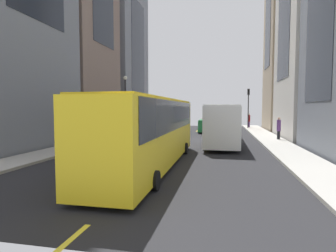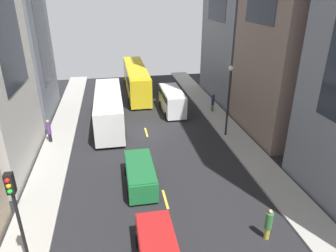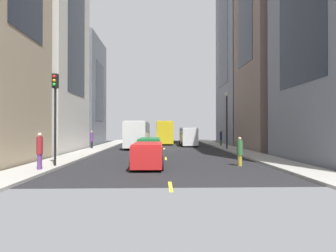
% 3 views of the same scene
% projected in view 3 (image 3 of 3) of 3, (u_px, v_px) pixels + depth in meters
% --- Properties ---
extents(ground_plane, '(42.49, 42.49, 0.00)m').
position_uv_depth(ground_plane, '(164.00, 149.00, 32.32)').
color(ground_plane, black).
extents(sidewalk_west, '(2.55, 44.00, 0.15)m').
position_uv_depth(sidewalk_west, '(99.00, 148.00, 32.10)').
color(sidewalk_west, '#9E9B93').
rests_on(sidewalk_west, ground).
extents(sidewalk_east, '(2.55, 44.00, 0.15)m').
position_uv_depth(sidewalk_east, '(229.00, 148.00, 32.55)').
color(sidewalk_east, '#9E9B93').
rests_on(sidewalk_east, ground).
extents(lane_stripe_0, '(0.16, 2.00, 0.01)m').
position_uv_depth(lane_stripe_0, '(170.00, 187.00, 11.33)').
color(lane_stripe_0, yellow).
rests_on(lane_stripe_0, ground).
extents(lane_stripe_1, '(0.16, 2.00, 0.01)m').
position_uv_depth(lane_stripe_1, '(166.00, 158.00, 21.83)').
color(lane_stripe_1, yellow).
rests_on(lane_stripe_1, ground).
extents(lane_stripe_2, '(0.16, 2.00, 0.01)m').
position_uv_depth(lane_stripe_2, '(164.00, 149.00, 32.32)').
color(lane_stripe_2, yellow).
rests_on(lane_stripe_2, ground).
extents(lane_stripe_3, '(0.16, 2.00, 0.01)m').
position_uv_depth(lane_stripe_3, '(163.00, 144.00, 42.82)').
color(lane_stripe_3, yellow).
rests_on(lane_stripe_3, ground).
extents(lane_stripe_4, '(0.16, 2.00, 0.01)m').
position_uv_depth(lane_stripe_4, '(163.00, 141.00, 53.31)').
color(lane_stripe_4, yellow).
rests_on(lane_stripe_4, ground).
extents(building_west_1, '(7.68, 10.07, 27.13)m').
position_uv_depth(building_west_1, '(41.00, 25.00, 28.26)').
color(building_west_1, beige).
rests_on(building_west_1, ground).
extents(building_west_2, '(6.18, 9.18, 15.76)m').
position_uv_depth(building_west_2, '(79.00, 92.00, 39.06)').
color(building_west_2, slate).
rests_on(building_west_2, ground).
extents(building_east_2, '(8.29, 11.00, 41.29)m').
position_uv_depth(building_east_2, '(249.00, 14.00, 41.80)').
color(building_east_2, slate).
rests_on(building_east_2, ground).
extents(city_bus_white, '(2.80, 11.24, 3.35)m').
position_uv_depth(city_bus_white, '(138.00, 132.00, 34.78)').
color(city_bus_white, silver).
rests_on(city_bus_white, ground).
extents(streetcar_yellow, '(2.70, 13.44, 3.59)m').
position_uv_depth(streetcar_yellow, '(164.00, 131.00, 44.87)').
color(streetcar_yellow, yellow).
rests_on(streetcar_yellow, ground).
extents(delivery_van_white, '(2.25, 5.88, 2.58)m').
position_uv_depth(delivery_van_white, '(188.00, 135.00, 37.30)').
color(delivery_van_white, white).
rests_on(delivery_van_white, ground).
extents(car_red_0, '(2.00, 4.22, 1.56)m').
position_uv_depth(car_red_0, '(148.00, 153.00, 16.85)').
color(car_red_0, red).
rests_on(car_red_0, ground).
extents(car_green_1, '(2.04, 4.74, 1.63)m').
position_uv_depth(car_green_1, '(149.00, 145.00, 23.68)').
color(car_green_1, '#1E7238').
rests_on(car_green_1, ground).
extents(pedestrian_crossing_near, '(0.39, 0.39, 1.93)m').
position_uv_depth(pedestrian_crossing_near, '(240.00, 151.00, 17.58)').
color(pedestrian_crossing_near, gold).
rests_on(pedestrian_crossing_near, ground).
extents(pedestrian_crossing_mid, '(0.35, 0.35, 2.10)m').
position_uv_depth(pedestrian_crossing_mid, '(40.00, 150.00, 15.14)').
color(pedestrian_crossing_mid, '#593372').
rests_on(pedestrian_crossing_mid, ground).
extents(pedestrian_walking_far, '(0.37, 0.37, 2.09)m').
position_uv_depth(pedestrian_walking_far, '(92.00, 139.00, 31.39)').
color(pedestrian_walking_far, black).
rests_on(pedestrian_walking_far, ground).
extents(pedestrian_waiting_curb, '(0.34, 0.34, 2.09)m').
position_uv_depth(pedestrian_waiting_curb, '(221.00, 137.00, 36.51)').
color(pedestrian_waiting_curb, '#336B38').
rests_on(pedestrian_waiting_curb, ground).
extents(traffic_light_near_corner, '(0.32, 0.44, 5.80)m').
position_uv_depth(traffic_light_near_corner, '(55.00, 102.00, 16.65)').
color(traffic_light_near_corner, black).
rests_on(traffic_light_near_corner, ground).
extents(streetlamp_near, '(0.44, 0.44, 6.50)m').
position_uv_depth(streetlamp_near, '(227.00, 114.00, 30.35)').
color(streetlamp_near, black).
rests_on(streetlamp_near, ground).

